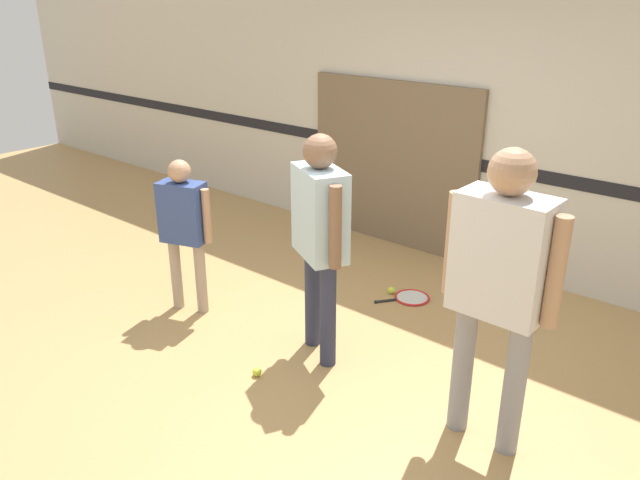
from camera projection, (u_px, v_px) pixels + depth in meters
name	position (u px, v px, depth m)	size (l,w,h in m)	color
ground_plane	(301.00, 357.00, 4.73)	(16.00, 16.00, 0.00)	tan
wall_back	(472.00, 102.00, 5.85)	(16.00, 0.07, 3.20)	beige
wall_panel	(392.00, 164.00, 6.57)	(2.01, 0.05, 1.74)	#756047
person_instructor	(320.00, 225.00, 4.38)	(0.58, 0.45, 1.70)	#2D334C
person_student_left	(184.00, 220.00, 5.12)	(0.48, 0.32, 1.33)	tan
person_student_right	(500.00, 272.00, 3.46)	(0.70, 0.29, 1.84)	gray
racket_spare_on_floor	(410.00, 298.00, 5.60)	(0.44, 0.52, 0.03)	red
tennis_ball_near_instructor	(257.00, 372.00, 4.48)	(0.07, 0.07, 0.07)	#CCE038
tennis_ball_by_spare_racket	(391.00, 290.00, 5.69)	(0.07, 0.07, 0.07)	#CCE038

